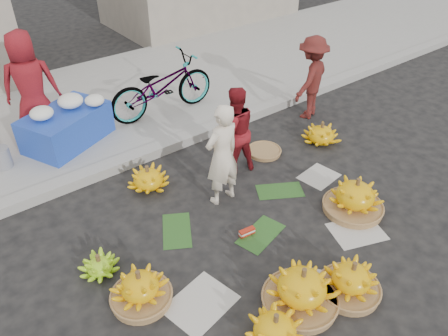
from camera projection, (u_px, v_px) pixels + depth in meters
ground at (256, 223)px, 5.65m from camera, size 80.00×80.00×0.00m
curb at (167, 146)px, 7.04m from camera, size 40.00×0.25×0.15m
sidewalk at (110, 100)px, 8.41m from camera, size 40.00×4.00×0.12m
newspaper_scatter at (301, 259)px, 5.13m from camera, size 3.20×1.80×0.00m
banana_leaves at (241, 217)px, 5.73m from camera, size 2.00×1.00×0.00m
banana_bunch_0 at (140, 288)px, 4.55m from camera, size 0.67×0.67×0.44m
banana_bunch_1 at (275, 328)px, 4.19m from camera, size 0.74×0.74×0.37m
banana_bunch_2 at (302, 289)px, 4.49m from camera, size 0.86×0.86×0.52m
banana_bunch_3 at (351, 280)px, 4.63m from camera, size 0.70×0.70×0.45m
banana_bunch_4 at (355, 197)px, 5.72m from camera, size 0.83×0.83×0.52m
banana_bunch_5 at (321, 134)px, 7.17m from camera, size 0.77×0.77×0.37m
banana_bunch_6 at (100, 265)px, 4.91m from camera, size 0.48×0.48×0.27m
banana_bunch_7 at (148, 178)px, 6.17m from camera, size 0.74×0.74×0.37m
basket_spare at (264, 152)px, 6.98m from camera, size 0.54×0.54×0.06m
incense_stack at (247, 232)px, 5.44m from camera, size 0.21×0.09×0.08m
vendor_cream at (222, 155)px, 5.63m from camera, size 0.55×0.38×1.45m
vendor_red at (234, 131)px, 6.25m from camera, size 0.74×0.63×1.33m
man_striped at (311, 78)px, 7.60m from camera, size 1.08×0.84×1.47m
flower_table at (67, 125)px, 6.88m from camera, size 1.52×1.28×0.76m
grey_bucket at (1, 158)px, 6.39m from camera, size 0.28×0.28×0.31m
flower_vendor at (30, 85)px, 6.78m from camera, size 0.98×0.80×1.72m
bicycle at (162, 86)px, 7.57m from camera, size 0.74×1.98×1.03m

